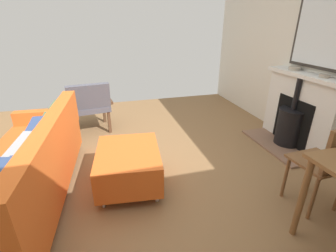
% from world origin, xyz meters
% --- Properties ---
extents(ground_plane, '(5.12, 5.38, 0.01)m').
position_xyz_m(ground_plane, '(0.00, 0.00, -0.00)').
color(ground_plane, olive).
extents(wall_left, '(0.12, 5.38, 2.61)m').
position_xyz_m(wall_left, '(-2.56, 0.00, 1.30)').
color(wall_left, beige).
rests_on(wall_left, ground).
extents(fireplace, '(0.61, 1.23, 1.01)m').
position_xyz_m(fireplace, '(-2.35, -0.04, 0.45)').
color(fireplace, brown).
rests_on(fireplace, ground).
extents(mirror_over_mantel, '(0.04, 0.91, 0.96)m').
position_xyz_m(mirror_over_mantel, '(-2.47, -0.04, 1.55)').
color(mirror_over_mantel, '#2D2823').
extents(mantel_bowl_near, '(0.15, 0.15, 0.05)m').
position_xyz_m(mantel_bowl_near, '(-2.38, -0.29, 1.04)').
color(mantel_bowl_near, '#9E9384').
rests_on(mantel_bowl_near, fireplace).
extents(mantel_bowl_far, '(0.12, 0.12, 0.04)m').
position_xyz_m(mantel_bowl_far, '(-2.38, 0.19, 1.03)').
color(mantel_bowl_far, '#9E9384').
rests_on(mantel_bowl_far, fireplace).
extents(sofa, '(0.94, 2.15, 0.83)m').
position_xyz_m(sofa, '(0.92, 0.29, 0.37)').
color(sofa, '#B2B2B7').
rests_on(sofa, ground).
extents(ottoman, '(0.73, 0.86, 0.41)m').
position_xyz_m(ottoman, '(-0.00, 0.26, 0.25)').
color(ottoman, '#B2B2B7').
rests_on(ottoman, ground).
extents(armchair_accent, '(0.75, 0.67, 0.81)m').
position_xyz_m(armchair_accent, '(0.40, -1.26, 0.47)').
color(armchair_accent, '#4C3321').
rests_on(armchair_accent, ground).
extents(dining_chair_near_fireplace, '(0.42, 0.42, 0.87)m').
position_xyz_m(dining_chair_near_fireplace, '(-1.63, 1.10, 0.52)').
color(dining_chair_near_fireplace, brown).
rests_on(dining_chair_near_fireplace, ground).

